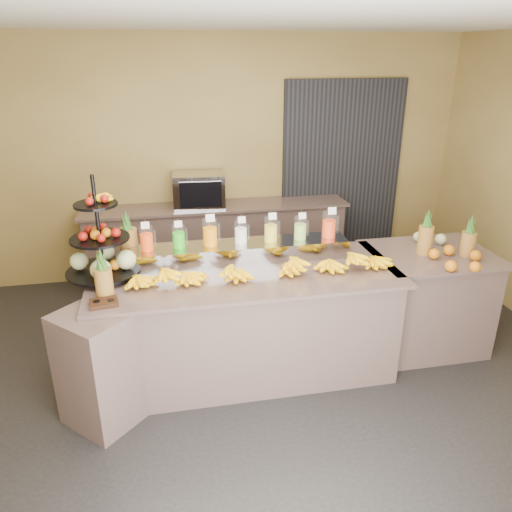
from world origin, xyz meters
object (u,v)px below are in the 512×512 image
object	(u,v)px
pitcher_tray	(241,251)
fruit_stand	(106,251)
right_fruit_pile	(450,250)
oven_warmer	(199,190)
condiment_caddy	(104,303)
banana_heap	(262,267)

from	to	relation	value
pitcher_tray	fruit_stand	bearing A→B (deg)	-173.80
fruit_stand	right_fruit_pile	distance (m)	2.87
fruit_stand	right_fruit_pile	bearing A→B (deg)	6.23
fruit_stand	oven_warmer	size ratio (longest dim) A/B	1.42
condiment_caddy	right_fruit_pile	distance (m)	2.87
pitcher_tray	fruit_stand	world-z (taller)	fruit_stand
banana_heap	oven_warmer	bearing A→B (deg)	98.59
banana_heap	condiment_caddy	world-z (taller)	banana_heap
banana_heap	oven_warmer	distance (m)	2.05
banana_heap	right_fruit_pile	size ratio (longest dim) A/B	4.49
right_fruit_pile	oven_warmer	distance (m)	2.82
right_fruit_pile	pitcher_tray	bearing A→B (deg)	168.95
pitcher_tray	condiment_caddy	distance (m)	1.26
banana_heap	right_fruit_pile	distance (m)	1.66
pitcher_tray	oven_warmer	size ratio (longest dim) A/B	3.20
condiment_caddy	oven_warmer	world-z (taller)	oven_warmer
pitcher_tray	right_fruit_pile	world-z (taller)	right_fruit_pile
pitcher_tray	banana_heap	size ratio (longest dim) A/B	0.85
right_fruit_pile	condiment_caddy	bearing A→B (deg)	-174.43
pitcher_tray	oven_warmer	distance (m)	1.69
right_fruit_pile	fruit_stand	bearing A→B (deg)	175.48
oven_warmer	pitcher_tray	bearing A→B (deg)	-79.03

